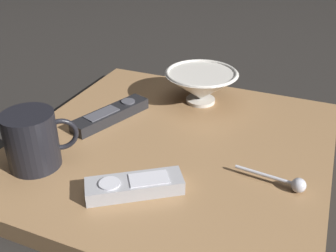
{
  "coord_description": "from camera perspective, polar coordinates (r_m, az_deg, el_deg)",
  "views": [
    {
      "loc": [
        0.24,
        -0.6,
        0.44
      ],
      "look_at": [
        -0.02,
        0.02,
        0.05
      ],
      "focal_mm": 41.85,
      "sensor_mm": 36.0,
      "label": 1
    }
  ],
  "objects": [
    {
      "name": "table",
      "position": [
        0.77,
        0.67,
        -3.5
      ],
      "size": [
        0.59,
        0.6,
        0.03
      ],
      "color": "#936D47",
      "rests_on": "ground"
    },
    {
      "name": "cereal_bowl",
      "position": [
        0.91,
        4.85,
        5.97
      ],
      "size": [
        0.17,
        0.17,
        0.08
      ],
      "color": "beige",
      "rests_on": "table"
    },
    {
      "name": "coffee_mug",
      "position": [
        0.71,
        -19.1,
        -1.94
      ],
      "size": [
        0.11,
        0.1,
        0.1
      ],
      "color": "black",
      "rests_on": "table"
    },
    {
      "name": "tv_remote_far",
      "position": [
        0.85,
        -8.33,
        1.66
      ],
      "size": [
        0.1,
        0.19,
        0.03
      ],
      "color": "black",
      "rests_on": "table"
    },
    {
      "name": "tv_remote_near",
      "position": [
        0.64,
        -4.57,
        -8.76
      ],
      "size": [
        0.16,
        0.13,
        0.03
      ],
      "color": "#9E9EA3",
      "rests_on": "table"
    },
    {
      "name": "ground_plane",
      "position": [
        0.78,
        0.66,
        -4.55
      ],
      "size": [
        6.0,
        6.0,
        0.0
      ],
      "primitive_type": "plane",
      "color": "black"
    },
    {
      "name": "teaspoon",
      "position": [
        0.67,
        17.54,
        -7.94
      ],
      "size": [
        0.12,
        0.03,
        0.02
      ],
      "color": "silver",
      "rests_on": "table"
    }
  ]
}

